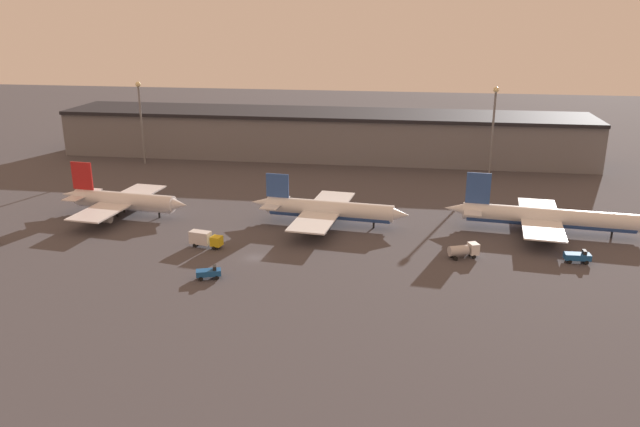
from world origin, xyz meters
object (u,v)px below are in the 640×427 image
at_px(airplane_0, 123,201).
at_px(service_vehicle_4, 464,250).
at_px(service_vehicle_0, 209,273).
at_px(service_vehicle_3, 578,257).
at_px(airplane_1, 328,210).
at_px(service_vehicle_1, 205,239).
at_px(airplane_2, 547,218).

bearing_deg(airplane_0, service_vehicle_4, -5.40).
bearing_deg(service_vehicle_0, service_vehicle_4, 1.23).
xyz_separation_m(service_vehicle_0, service_vehicle_4, (50.98, 19.05, 0.52)).
xyz_separation_m(service_vehicle_0, service_vehicle_3, (74.79, 20.09, 0.07)).
height_order(service_vehicle_3, service_vehicle_4, service_vehicle_4).
height_order(airplane_1, service_vehicle_1, airplane_1).
relative_size(airplane_0, service_vehicle_1, 4.65).
relative_size(airplane_0, service_vehicle_3, 6.77).
relative_size(airplane_1, service_vehicle_0, 7.67).
relative_size(airplane_0, airplane_2, 0.75).
bearing_deg(airplane_1, service_vehicle_3, -10.77).
bearing_deg(airplane_0, service_vehicle_1, -28.13).
bearing_deg(service_vehicle_3, airplane_0, 169.30).
distance_m(airplane_0, service_vehicle_4, 88.03).
distance_m(airplane_1, service_vehicle_0, 41.40).
height_order(airplane_1, service_vehicle_4, airplane_1).
distance_m(airplane_2, service_vehicle_3, 19.24).
distance_m(airplane_2, service_vehicle_0, 81.68).
bearing_deg(service_vehicle_3, airplane_1, 161.00).
height_order(airplane_1, service_vehicle_0, airplane_1).
bearing_deg(service_vehicle_1, airplane_0, 156.88).
bearing_deg(service_vehicle_0, airplane_2, 9.22).
distance_m(airplane_0, airplane_2, 107.13).
bearing_deg(service_vehicle_3, service_vehicle_1, 179.94).
relative_size(service_vehicle_1, service_vehicle_4, 1.13).
xyz_separation_m(service_vehicle_3, service_vehicle_4, (-23.81, -1.04, 0.45)).
xyz_separation_m(airplane_2, service_vehicle_0, (-71.76, -38.94, -2.47)).
distance_m(airplane_2, service_vehicle_1, 81.38).
xyz_separation_m(airplane_2, service_vehicle_4, (-20.78, -19.89, -1.95)).
bearing_deg(service_vehicle_4, service_vehicle_1, 159.21).
relative_size(airplane_2, service_vehicle_0, 9.25).
distance_m(service_vehicle_0, service_vehicle_3, 77.44).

